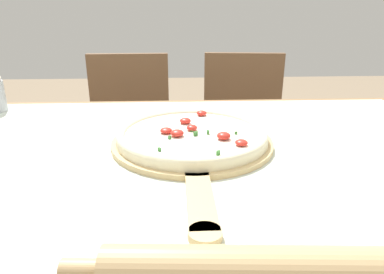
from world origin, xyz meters
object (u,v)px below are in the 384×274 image
pizza (191,135)px  rolling_pin (258,272)px  pizza_peel (192,145)px  chair_right (242,132)px  chair_left (130,134)px

pizza → rolling_pin: size_ratio=0.81×
rolling_pin → pizza_peel: bearing=96.7°
pizza_peel → chair_right: chair_right is taller
rolling_pin → chair_left: (-0.31, 1.26, -0.29)m
pizza_peel → chair_right: size_ratio=0.66×
rolling_pin → chair_right: 1.32m
pizza_peel → chair_right: 0.91m
pizza → chair_left: (-0.26, 0.80, -0.29)m
pizza → chair_left: chair_left is taller
chair_left → chair_right: 0.54m
pizza_peel → rolling_pin: 0.44m
pizza_peel → rolling_pin: rolling_pin is taller
pizza → chair_left: size_ratio=0.41×
chair_right → chair_left: bearing=-173.6°
pizza_peel → chair_right: bearing=70.7°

